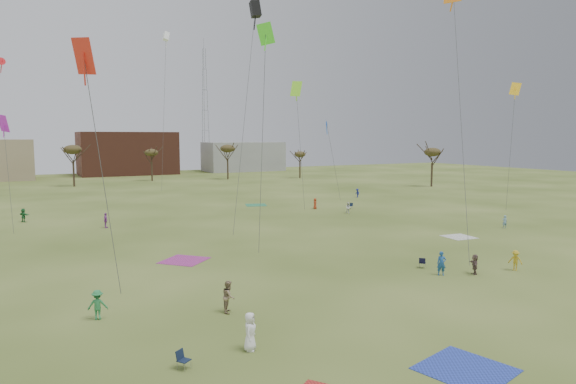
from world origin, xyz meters
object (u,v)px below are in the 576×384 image
flyer_near_left (250,332)px  flyer_near_center (98,305)px  flyer_near_right (441,263)px  camp_chair_left (184,364)px  camp_chair_center (422,265)px  camp_chair_right (351,207)px  radio_tower (205,110)px

flyer_near_left → flyer_near_center: flyer_near_left is taller
flyer_near_center → flyer_near_right: (24.60, -2.29, 0.05)m
camp_chair_left → flyer_near_left: bearing=-27.3°
flyer_near_left → camp_chair_center: flyer_near_left is taller
flyer_near_right → flyer_near_left: bearing=-127.9°
camp_chair_right → flyer_near_right: bearing=-54.9°
flyer_near_center → flyer_near_left: bearing=144.7°
camp_chair_left → camp_chair_right: 53.80m
flyer_near_right → camp_chair_right: 36.25m
camp_chair_center → radio_tower: 127.38m
camp_chair_right → flyer_near_center: bearing=-82.9°
flyer_near_left → camp_chair_right: flyer_near_left is taller
flyer_near_center → camp_chair_center: flyer_near_center is taller
radio_tower → flyer_near_center: bearing=-111.3°
flyer_near_right → radio_tower: bearing=114.1°
camp_chair_center → camp_chair_left: bearing=68.1°
camp_chair_left → radio_tower: (45.60, 132.35, 18.95)m
flyer_near_left → radio_tower: (42.09, 131.88, 18.24)m
flyer_near_center → flyer_near_right: 24.71m
camp_chair_left → camp_chair_right: bearing=12.2°
camp_chair_center → camp_chair_right: bearing=-68.1°
flyer_near_right → radio_tower: (23.61, 126.12, 18.29)m
flyer_near_right → camp_chair_left: (-21.99, -6.23, -0.66)m
camp_chair_right → camp_chair_center: bearing=-56.1°
flyer_near_center → camp_chair_right: flyer_near_center is taller
camp_chair_left → camp_chair_center: bearing=-13.8°
camp_chair_center → camp_chair_right: 34.01m
flyer_near_right → camp_chair_center: size_ratio=2.12×
flyer_near_center → camp_chair_left: size_ratio=2.02×
radio_tower → camp_chair_left: bearing=-109.0°
flyer_near_left → camp_chair_center: (18.73, 8.11, -0.71)m
flyer_near_right → camp_chair_center: flyer_near_right is taller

